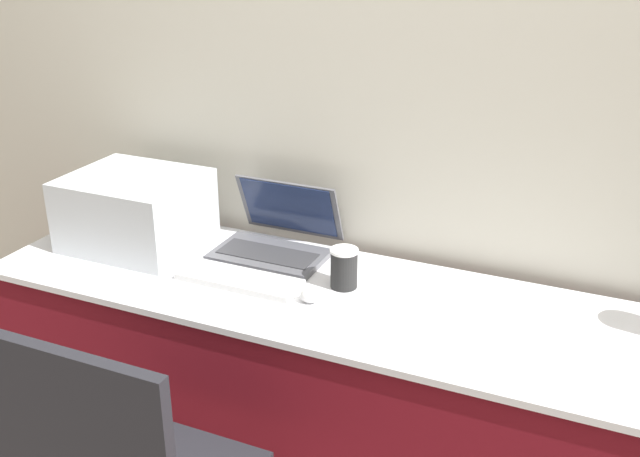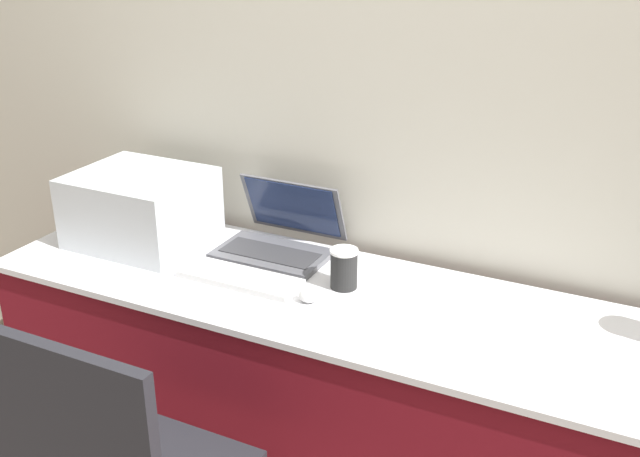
% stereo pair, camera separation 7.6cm
% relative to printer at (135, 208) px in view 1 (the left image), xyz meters
% --- Properties ---
extents(wall_back, '(8.00, 0.05, 2.60)m').
position_rel_printer_xyz_m(wall_back, '(0.76, 0.31, 0.45)').
color(wall_back, '#B7B2A3').
rests_on(wall_back, ground_plane).
extents(table, '(2.16, 0.59, 0.73)m').
position_rel_printer_xyz_m(table, '(0.76, -0.06, -0.49)').
color(table, maroon).
rests_on(table, ground_plane).
extents(printer, '(0.41, 0.35, 0.23)m').
position_rel_printer_xyz_m(printer, '(0.00, 0.00, 0.00)').
color(printer, '#B2B7BC').
rests_on(printer, table).
extents(laptop_left, '(0.35, 0.30, 0.22)m').
position_rel_printer_xyz_m(laptop_left, '(0.44, 0.13, -0.08)').
color(laptop_left, '#4C4C51').
rests_on(laptop_left, table).
extents(external_keyboard, '(0.37, 0.12, 0.02)m').
position_rel_printer_xyz_m(external_keyboard, '(0.44, -0.11, -0.12)').
color(external_keyboard, silver).
rests_on(external_keyboard, table).
extents(coffee_cup, '(0.08, 0.08, 0.12)m').
position_rel_printer_xyz_m(coffee_cup, '(0.73, -0.01, -0.07)').
color(coffee_cup, black).
rests_on(coffee_cup, table).
extents(mouse, '(0.06, 0.05, 0.04)m').
position_rel_printer_xyz_m(mouse, '(0.68, -0.13, -0.11)').
color(mouse, silver).
rests_on(mouse, table).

